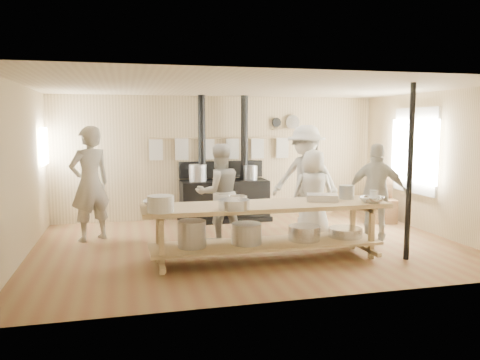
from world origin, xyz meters
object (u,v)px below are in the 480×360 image
object	(u,v)px
cook_right	(377,192)
prep_table	(266,226)
stove	(224,196)
cook_far_left	(90,184)
cook_by_window	(306,178)
cook_center	(313,193)
roasting_pan	(322,198)
cook_left	(219,193)
chair	(383,208)

from	to	relation	value
cook_right	prep_table	bearing A→B (deg)	50.31
stove	cook_right	world-z (taller)	stove
cook_far_left	cook_by_window	xyz separation A→B (m)	(3.89, -0.18, 0.01)
cook_far_left	cook_center	distance (m)	3.91
cook_center	cook_by_window	world-z (taller)	cook_by_window
prep_table	roasting_pan	size ratio (longest dim) A/B	7.88
stove	cook_left	distance (m)	1.79
cook_left	chair	world-z (taller)	cook_left
chair	cook_center	bearing A→B (deg)	-142.98
cook_center	cook_by_window	size ratio (longest dim) A/B	0.79
prep_table	cook_left	bearing A→B (deg)	108.34
cook_right	cook_by_window	size ratio (longest dim) A/B	0.84
cook_center	cook_by_window	bearing A→B (deg)	-89.40
cook_center	cook_by_window	xyz separation A→B (m)	(0.05, 0.49, 0.21)
prep_table	chair	world-z (taller)	chair
stove	cook_by_window	world-z (taller)	stove
stove	cook_right	size ratio (longest dim) A/B	1.54
stove	cook_center	world-z (taller)	stove
cook_far_left	stove	bearing A→B (deg)	172.24
cook_by_window	prep_table	bearing A→B (deg)	-85.37
stove	prep_table	xyz separation A→B (m)	(-0.00, -3.02, -0.00)
cook_left	roasting_pan	xyz separation A→B (m)	(1.34, -1.27, 0.06)
stove	cook_center	bearing A→B (deg)	-54.72
cook_far_left	roasting_pan	size ratio (longest dim) A/B	4.34
stove	chair	world-z (taller)	stove
prep_table	cook_far_left	xyz separation A→B (m)	(-2.58, 1.90, 0.47)
stove	cook_far_left	size ratio (longest dim) A/B	1.31
prep_table	cook_right	xyz separation A→B (m)	(2.23, 0.74, 0.32)
cook_far_left	cook_by_window	distance (m)	3.90
stove	cook_center	distance (m)	2.20
stove	cook_center	size ratio (longest dim) A/B	1.66
cook_far_left	chair	distance (m)	5.79
cook_center	chair	world-z (taller)	cook_center
cook_center	chair	xyz separation A→B (m)	(1.90, 0.81, -0.50)
cook_center	chair	bearing A→B (deg)	-150.51
cook_far_left	roasting_pan	distance (m)	3.95
cook_far_left	cook_center	xyz separation A→B (m)	(3.84, -0.67, -0.21)
prep_table	cook_left	distance (m)	1.42
prep_table	cook_far_left	bearing A→B (deg)	143.60
cook_right	cook_far_left	bearing A→B (deg)	18.36
stove	roasting_pan	world-z (taller)	stove
cook_right	cook_by_window	bearing A→B (deg)	-14.99
cook_center	stove	bearing A→B (deg)	-48.41
stove	cook_by_window	bearing A→B (deg)	-44.61
cook_right	cook_by_window	xyz separation A→B (m)	(-0.92, 0.99, 0.15)
cook_left	cook_right	size ratio (longest dim) A/B	1.00
prep_table	cook_by_window	size ratio (longest dim) A/B	1.81
stove	cook_by_window	size ratio (longest dim) A/B	1.30
chair	cook_far_left	bearing A→B (deg)	-164.67
cook_left	chair	bearing A→B (deg)	-177.16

